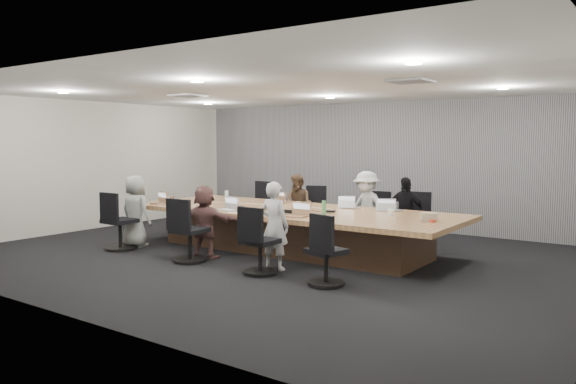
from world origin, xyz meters
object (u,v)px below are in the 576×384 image
Objects in this scene: snack_packet at (430,220)px; laptop_1 at (283,202)px; chair_3 at (412,225)px; bottle_green_left at (207,191)px; chair_7 at (326,257)px; person_4 at (135,211)px; bottle_green_right at (324,208)px; chair_1 at (308,215)px; chair_5 at (190,235)px; laptop_4 at (158,203)px; canvas_bag at (429,217)px; chair_0 at (258,209)px; stapler at (288,212)px; mug_brown at (172,199)px; laptop_5 at (227,210)px; person_1 at (298,205)px; person_2 at (366,208)px; person_6 at (274,226)px; person_3 at (405,213)px; conference_table at (291,228)px; laptop_6 at (295,216)px; chair_4 at (120,226)px; bottle_clear at (227,197)px; chair_6 at (260,247)px; person_5 at (205,222)px; chair_2 at (375,223)px; laptop_3 at (392,210)px; laptop_2 at (352,207)px.

laptop_1 is at bearing 165.67° from snack_packet.
chair_3 is 2.89× the size of bottle_green_left.
chair_7 is at bearing 79.73° from chair_3.
person_4 is 3.62m from bottle_green_right.
chair_5 is at bearing 69.61° from chair_1.
laptop_4 is 5.15m from canvas_bag.
chair_0 is 0.65× the size of person_4.
person_4 reaches higher than bottle_green_right.
laptop_1 is 1.41× the size of canvas_bag.
stapler reaches higher than chair_1.
laptop_1 is 3.50× the size of mug_brown.
chair_0 is 2.71× the size of laptop_5.
person_1 is (0.00, -0.35, 0.23)m from chair_1.
chair_1 is 4.24m from chair_7.
person_2 is 2.70m from person_6.
chair_7 is at bearing -115.77° from canvas_bag.
person_3 is 0.97× the size of person_6.
mug_brown reaches higher than conference_table.
stapler is at bearing 133.42° from laptop_6.
chair_4 is 3.63× the size of bottle_clear.
chair_0 is 8.76× the size of mug_brown.
chair_3 is 0.97× the size of chair_6.
laptop_6 is at bearing -173.61° from person_5.
person_5 is 3.58× the size of laptop_6.
chair_2 is at bearing 30.72° from mug_brown.
chair_1 is 3.78m from canvas_bag.
laptop_6 is at bearing -116.11° from person_3.
mug_brown is 5.23m from snack_packet.
canvas_bag is at bearing 14.95° from laptop_6.
bottle_green_left is at bearing -8.84° from laptop_3.
chair_0 is 2.84× the size of laptop_4.
laptop_1 is 1.60m from laptop_5.
conference_table is at bearing -64.71° from person_1.
laptop_4 is 0.88× the size of laptop_6.
laptop_5 is at bearing -95.19° from person_1.
person_6 is at bearing -79.92° from stapler.
chair_0 is at bearing 144.79° from bottle_green_right.
person_1 reaches higher than mug_brown.
stapler reaches higher than laptop_5.
chair_2 is at bearing 94.62° from bottle_green_right.
mug_brown reaches higher than laptop_2.
chair_1 is at bearing -179.76° from person_2.
stapler is at bearing 17.74° from laptop_4.
bottle_green_right is (1.72, -1.25, 0.12)m from laptop_1.
laptop_3 is at bearing 27.28° from conference_table.
person_4 is 1.94m from bottle_green_left.
stapler is (1.04, -2.20, 0.37)m from chair_1.
chair_1 is 2.30× the size of laptop_3.
chair_3 is 1.24m from laptop_2.
chair_4 is 1.41m from mug_brown.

